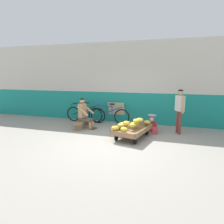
# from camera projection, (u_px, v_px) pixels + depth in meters

# --- Properties ---
(ground_plane) EXTENTS (80.00, 80.00, 0.00)m
(ground_plane) POSITION_uv_depth(u_px,v_px,m) (111.00, 146.00, 5.66)
(ground_plane) COLOR gray
(back_wall) EXTENTS (16.00, 0.30, 3.34)m
(back_wall) POSITION_uv_depth(u_px,v_px,m) (133.00, 83.00, 8.16)
(back_wall) COLOR #19847A
(back_wall) RESTS_ON ground
(banana_cart) EXTENTS (1.15, 1.59, 0.36)m
(banana_cart) POSITION_uv_depth(u_px,v_px,m) (132.00, 130.00, 6.34)
(banana_cart) COLOR #8E6B47
(banana_cart) RESTS_ON ground
(banana_pile) EXTENTS (1.11, 1.33, 0.26)m
(banana_pile) POSITION_uv_depth(u_px,v_px,m) (131.00, 124.00, 6.26)
(banana_pile) COLOR gold
(banana_pile) RESTS_ON banana_cart
(low_bench) EXTENTS (0.35, 1.11, 0.27)m
(low_bench) POSITION_uv_depth(u_px,v_px,m) (83.00, 122.00, 7.57)
(low_bench) COLOR olive
(low_bench) RESTS_ON ground
(vendor_seated) EXTENTS (0.72, 0.55, 1.14)m
(vendor_seated) POSITION_uv_depth(u_px,v_px,m) (84.00, 113.00, 7.46)
(vendor_seated) COLOR tan
(vendor_seated) RESTS_ON ground
(plastic_crate) EXTENTS (0.36, 0.28, 0.30)m
(plastic_crate) POSITION_uv_depth(u_px,v_px,m) (152.00, 127.00, 7.12)
(plastic_crate) COLOR red
(plastic_crate) RESTS_ON ground
(weighing_scale) EXTENTS (0.30, 0.30, 0.29)m
(weighing_scale) POSITION_uv_depth(u_px,v_px,m) (152.00, 119.00, 7.06)
(weighing_scale) COLOR #28282D
(weighing_scale) RESTS_ON plastic_crate
(bicycle_near_left) EXTENTS (1.66, 0.48, 0.86)m
(bicycle_near_left) POSITION_uv_depth(u_px,v_px,m) (84.00, 114.00, 8.47)
(bicycle_near_left) COLOR black
(bicycle_near_left) RESTS_ON ground
(bicycle_far_left) EXTENTS (1.66, 0.48, 0.86)m
(bicycle_far_left) POSITION_uv_depth(u_px,v_px,m) (110.00, 115.00, 8.14)
(bicycle_far_left) COLOR black
(bicycle_far_left) RESTS_ON ground
(sign_board) EXTENTS (0.70, 0.28, 0.87)m
(sign_board) POSITION_uv_depth(u_px,v_px,m) (117.00, 112.00, 8.42)
(sign_board) COLOR #C6B289
(sign_board) RESTS_ON ground
(customer_adult) EXTENTS (0.32, 0.45, 1.53)m
(customer_adult) POSITION_uv_depth(u_px,v_px,m) (180.00, 107.00, 6.65)
(customer_adult) COLOR brown
(customer_adult) RESTS_ON ground
(shopping_bag) EXTENTS (0.18, 0.12, 0.24)m
(shopping_bag) POSITION_uv_depth(u_px,v_px,m) (155.00, 130.00, 6.77)
(shopping_bag) COLOR #D13D4C
(shopping_bag) RESTS_ON ground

